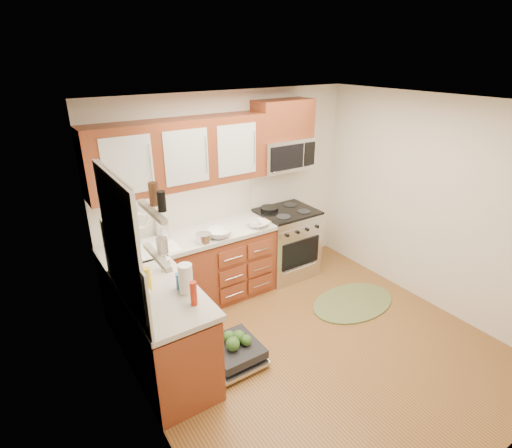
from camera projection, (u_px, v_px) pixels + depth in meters
floor at (315, 346)px, 4.28m from camera, size 3.50×3.50×0.00m
ceiling at (333, 105)px, 3.29m from camera, size 3.50×3.50×0.00m
wall_back at (231, 192)px, 5.12m from camera, size 3.50×0.04×2.50m
wall_left at (142, 300)px, 2.90m from camera, size 0.04×3.50×2.50m
wall_right at (435, 206)px, 4.67m from camera, size 0.04×3.50×2.50m
base_cabinet_back at (193, 273)px, 4.86m from camera, size 2.05×0.60×0.85m
base_cabinet_left at (165, 336)px, 3.78m from camera, size 0.60×1.25×0.85m
countertop_back at (191, 239)px, 4.66m from camera, size 2.07×0.64×0.05m
countertop_left at (161, 294)px, 3.60m from camera, size 0.64×1.27×0.05m
backsplash_back at (179, 206)px, 4.76m from camera, size 2.05×0.02×0.57m
backsplash_left at (124, 273)px, 3.33m from camera, size 0.02×1.25×0.57m
upper_cabinets at (180, 154)px, 4.38m from camera, size 2.05×0.35×0.75m
cabinet_over_mw at (283, 119)px, 4.98m from camera, size 0.76×0.35×0.47m
range at (286, 242)px, 5.53m from camera, size 0.76×0.64×0.95m
microwave at (283, 154)px, 5.14m from camera, size 0.76×0.38×0.40m
sink at (149, 259)px, 4.42m from camera, size 0.62×0.50×0.26m
dishwasher at (231, 353)px, 4.04m from camera, size 0.70×0.60×0.20m
window at (119, 237)px, 3.17m from camera, size 0.03×1.05×1.05m
window_blind at (117, 198)px, 3.05m from camera, size 0.02×0.96×0.40m
shelf_upper at (152, 211)px, 2.33m from camera, size 0.04×0.40×0.03m
shelf_lower at (157, 257)px, 2.45m from camera, size 0.04×0.40×0.03m
rug at (353, 302)px, 5.02m from camera, size 1.28×0.98×0.02m
skillet at (269, 209)px, 5.35m from camera, size 0.30×0.30×0.05m
stock_pot at (204, 238)px, 4.49m from camera, size 0.22×0.22×0.11m
cutting_board at (260, 222)px, 5.02m from camera, size 0.26×0.18×0.02m
canister at (165, 234)px, 4.53m from camera, size 0.10×0.10×0.16m
paper_towel_roll at (186, 279)px, 3.52m from camera, size 0.13×0.13×0.28m
mustard_bottle at (147, 279)px, 3.58m from camera, size 0.08×0.08×0.22m
red_bottle at (194, 293)px, 3.36m from camera, size 0.07×0.07×0.22m
wooden_box at (139, 281)px, 3.61m from camera, size 0.15×0.11×0.15m
blue_carton at (182, 281)px, 3.61m from camera, size 0.10×0.07×0.15m
bowl_a at (259, 224)px, 4.91m from camera, size 0.28×0.28×0.06m
bowl_b at (219, 233)px, 4.63m from camera, size 0.36×0.36×0.09m
cup at (254, 224)px, 4.87m from camera, size 0.17×0.17×0.11m
soap_bottle_a at (159, 224)px, 4.64m from camera, size 0.13×0.14×0.28m
soap_bottle_b at (166, 261)px, 3.90m from camera, size 0.11×0.11×0.19m
soap_bottle_c at (143, 292)px, 3.41m from camera, size 0.19×0.19×0.19m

